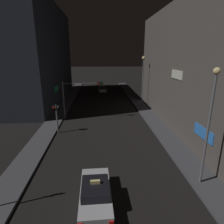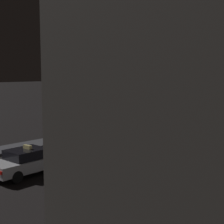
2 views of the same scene
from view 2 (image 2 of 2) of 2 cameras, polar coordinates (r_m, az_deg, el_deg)
sidewalk_left at (r=37.75m, az=7.23°, el=-1.59°), size 2.18×59.91×0.17m
building_facade_left at (r=47.33m, az=7.28°, el=10.48°), size 9.22×27.56×17.28m
taxi at (r=19.08m, az=-13.86°, el=-8.02°), size 1.90×4.49×1.62m
traffic_light_overhead at (r=31.70m, az=7.84°, el=3.65°), size 5.40×0.42×5.24m
traffic_light_left_kerb at (r=29.42m, az=-0.78°, el=0.63°), size 0.80×0.42×3.30m
street_lamp_near_block at (r=14.21m, az=6.87°, el=4.58°), size 0.44×0.44×7.73m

